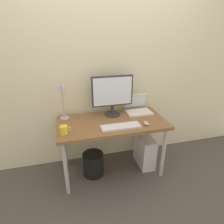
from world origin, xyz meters
name	(u,v)px	position (x,y,z in m)	size (l,w,h in m)	color
ground_plane	(112,169)	(0.00, 0.00, 0.00)	(6.00, 6.00, 0.00)	#4C4742
back_wall	(104,66)	(0.00, 0.38, 1.30)	(4.40, 0.04, 2.60)	beige
desk	(112,127)	(0.00, 0.00, 0.65)	(1.28, 0.63, 0.72)	brown
monitor	(112,94)	(0.05, 0.18, 1.00)	(0.51, 0.20, 0.50)	#333338
laptop	(137,107)	(0.40, 0.20, 0.77)	(0.32, 0.28, 0.22)	silver
desk_lamp	(62,92)	(-0.54, 0.18, 1.06)	(0.11, 0.16, 0.48)	#B2B2B7
keyboard	(121,127)	(0.05, -0.18, 0.73)	(0.44, 0.14, 0.02)	silver
mouse	(146,123)	(0.35, -0.18, 0.73)	(0.06, 0.09, 0.03)	#B2B2B7
coffee_mug	(64,130)	(-0.55, -0.16, 0.76)	(0.12, 0.08, 0.09)	yellow
computer_tower	(145,151)	(0.46, 0.01, 0.21)	(0.18, 0.36, 0.42)	silver
wastebasket	(93,164)	(-0.25, -0.01, 0.15)	(0.26, 0.26, 0.30)	black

